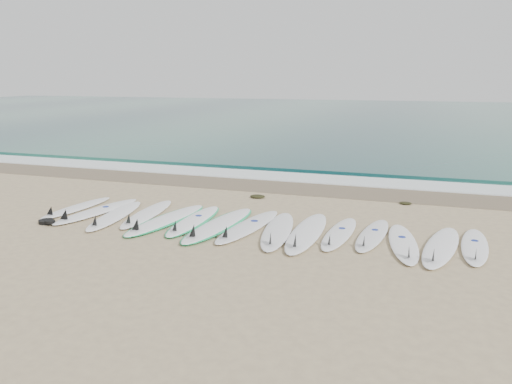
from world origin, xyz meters
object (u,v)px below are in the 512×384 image
(surfboard_0, at_px, (75,208))
(surfboard_14, at_px, (475,247))
(leash_coil, at_px, (47,222))
(surfboard_7, at_px, (247,226))

(surfboard_0, height_order, surfboard_14, surfboard_14)
(surfboard_0, distance_m, leash_coil, 1.19)
(surfboard_7, height_order, leash_coil, surfboard_7)
(surfboard_0, xyz_separation_m, surfboard_14, (8.91, -0.03, 0.00))
(surfboard_14, relative_size, leash_coil, 5.09)
(surfboard_7, bearing_deg, leash_coil, -159.07)
(surfboard_0, relative_size, surfboard_14, 1.00)
(surfboard_14, distance_m, leash_coil, 8.81)
(surfboard_0, height_order, leash_coil, surfboard_0)
(surfboard_7, relative_size, surfboard_14, 1.18)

